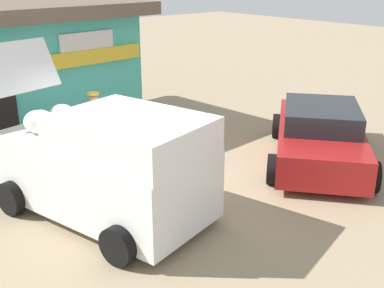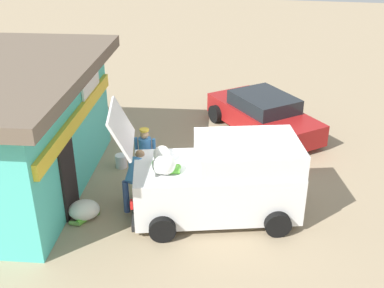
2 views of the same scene
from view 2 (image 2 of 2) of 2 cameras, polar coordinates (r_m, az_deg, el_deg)
The scene contains 8 objects.
ground_plane at distance 12.81m, azimuth 1.86°, elevation -5.39°, with size 60.00×60.00×0.00m, color #9E896B.
storefront_bar at distance 13.06m, azimuth -21.76°, elevation 1.80°, with size 7.24×5.37×3.34m.
delivery_van at distance 11.36m, azimuth 3.47°, elevation -4.21°, with size 2.93×4.62×2.85m.
parked_sedan at distance 15.94m, azimuth 8.55°, elevation 3.50°, with size 4.44×4.07×1.30m.
vendor_standing at distance 12.57m, azimuth -5.62°, elevation -1.16°, with size 0.35×0.57×1.67m.
customer_bending at distance 11.61m, azimuth -6.86°, elevation -3.98°, with size 0.78×0.60×1.49m.
unloaded_banana_pile at distance 11.83m, azimuth -12.82°, elevation -7.78°, with size 0.83×0.90×0.49m.
paint_bucket at distance 13.90m, azimuth -8.51°, elevation -2.03°, with size 0.33×0.33×0.39m, color silver.
Camera 2 is at (-10.78, -1.51, 6.76)m, focal length 44.40 mm.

